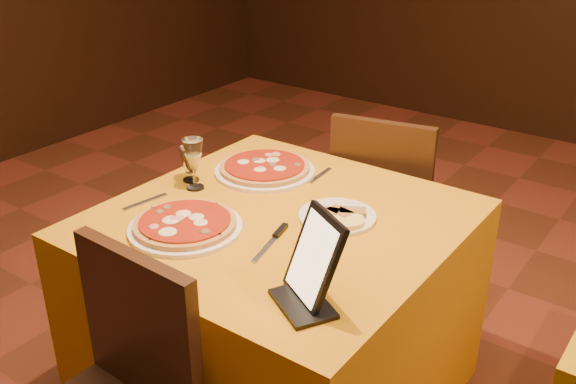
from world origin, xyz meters
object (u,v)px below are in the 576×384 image
Objects in this scene: main_table at (280,311)px; water_glass at (190,164)px; pizza_near at (185,225)px; pizza_far at (265,169)px; wine_glass at (194,164)px; tablet at (314,257)px; chair_main_far at (390,207)px.

water_glass is at bearing 175.04° from main_table.
pizza_near is 0.50m from pizza_far.
wine_glass is 0.78m from tablet.
main_table is 0.81m from chair_main_far.
chair_main_far is (-0.00, 0.81, 0.08)m from main_table.
main_table is 2.92× the size of pizza_far.
tablet is (0.78, -0.35, 0.06)m from water_glass.
main_table is at bearing 78.72° from chair_main_far.
water_glass is (-0.43, 0.04, 0.44)m from main_table.
pizza_near reaches higher than main_table.
pizza_far is at bearing 135.49° from main_table.
pizza_near is 1.89× the size of wine_glass.
wine_glass is at bearing -173.54° from tablet.
pizza_far is at bearing 51.03° from water_glass.
wine_glass is at bearing 127.69° from pizza_near.
water_glass is at bearing 145.95° from wine_glass.
chair_main_far is at bearing 60.77° from water_glass.
wine_glass is 0.78× the size of tablet.
chair_main_far reaches higher than water_glass.
pizza_far is at bearing 166.63° from tablet.
chair_main_far is 4.79× the size of wine_glass.
main_table is 3.06× the size of pizza_near.
pizza_far is 2.90× the size of water_glass.
chair_main_far is at bearing 80.11° from pizza_near.
tablet is at bearing -42.04° from main_table.
pizza_far is at bearing 53.88° from chair_main_far.
pizza_far is 0.28m from water_glass.
tablet is at bearing -23.29° from wine_glass.
tablet is at bearing -24.19° from water_glass.
wine_glass is at bearing -179.58° from main_table.
wine_glass is at bearing -34.05° from water_glass.
tablet is (0.35, -0.31, 0.49)m from main_table.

